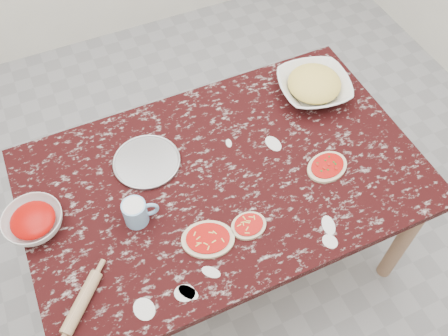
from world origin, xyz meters
TOP-DOWN VIEW (x-y plane):
  - ground at (0.00, 0.00)m, footprint 4.00×4.00m
  - worktable at (0.00, 0.00)m, footprint 1.60×1.00m
  - pizza_tray at (-0.26, 0.19)m, footprint 0.31×0.31m
  - sauce_bowl at (-0.74, 0.08)m, footprint 0.29×0.29m
  - cheese_bowl at (0.56, 0.25)m, footprint 0.37×0.37m
  - flour_mug at (-0.38, -0.05)m, footprint 0.14×0.09m
  - pizza_left at (-0.17, -0.24)m, footprint 0.24×0.21m
  - pizza_mid at (-0.01, -0.25)m, footprint 0.14×0.12m
  - pizza_right at (0.40, -0.14)m, footprint 0.21×0.18m
  - rolling_pin at (-0.66, -0.29)m, footprint 0.18×0.19m

SIDE VIEW (x-z plane):
  - ground at x=0.00m, z-range 0.00..0.00m
  - worktable at x=0.00m, z-range 0.29..1.04m
  - pizza_tray at x=-0.26m, z-range 0.75..0.76m
  - pizza_left at x=-0.17m, z-range 0.75..0.77m
  - pizza_mid at x=-0.01m, z-range 0.75..0.77m
  - pizza_right at x=0.40m, z-range 0.75..0.77m
  - rolling_pin at x=-0.66m, z-range 0.75..0.79m
  - sauce_bowl at x=-0.74m, z-range 0.75..0.82m
  - cheese_bowl at x=0.56m, z-range 0.75..0.83m
  - flour_mug at x=-0.38m, z-range 0.75..0.86m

